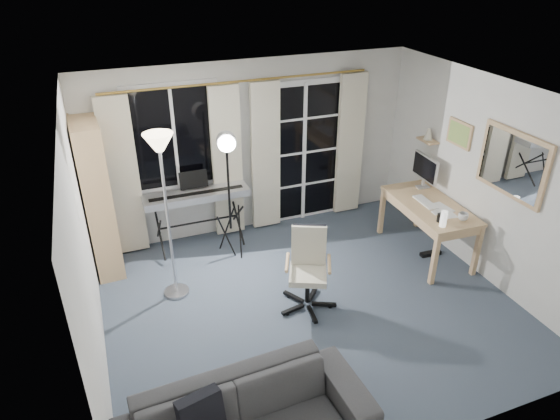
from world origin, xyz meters
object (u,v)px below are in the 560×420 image
(torchiere_lamp, at_px, (162,169))
(office_chair, at_px, (308,261))
(studio_light, at_px, (227,157))
(bookshelf, at_px, (95,201))
(monitor, at_px, (425,169))
(sofa, at_px, (242,418))
(mug, at_px, (463,216))
(desk, at_px, (429,210))
(keyboard_piano, at_px, (196,197))

(torchiere_lamp, relative_size, office_chair, 2.12)
(studio_light, bearing_deg, bookshelf, 178.67)
(bookshelf, bearing_deg, monitor, -12.93)
(bookshelf, distance_m, sofa, 3.39)
(studio_light, xyz_separation_m, sofa, (-0.73, -2.84, -1.01))
(bookshelf, relative_size, mug, 16.17)
(bookshelf, height_order, torchiere_lamp, torchiere_lamp)
(torchiere_lamp, height_order, office_chair, torchiere_lamp)
(monitor, bearing_deg, office_chair, -155.37)
(office_chair, xyz_separation_m, monitor, (2.08, 0.84, 0.46))
(bookshelf, xyz_separation_m, mug, (4.10, -1.73, -0.13))
(monitor, bearing_deg, mug, -93.20)
(desk, distance_m, mug, 0.53)
(bookshelf, distance_m, desk, 4.20)
(desk, bearing_deg, mug, -76.09)
(keyboard_piano, xyz_separation_m, mug, (2.86, -1.73, 0.04))
(studio_light, height_order, mug, studio_light)
(mug, bearing_deg, torchiere_lamp, 166.63)
(sofa, bearing_deg, torchiere_lamp, 90.21)
(desk, bearing_deg, monitor, 69.01)
(bookshelf, relative_size, sofa, 0.92)
(bookshelf, height_order, studio_light, bookshelf)
(mug, xyz_separation_m, sofa, (-3.26, -1.51, -0.38))
(bookshelf, height_order, mug, bookshelf)
(torchiere_lamp, relative_size, keyboard_piano, 1.45)
(office_chair, bearing_deg, bookshelf, 167.45)
(office_chair, bearing_deg, studio_light, 138.94)
(keyboard_piano, bearing_deg, bookshelf, -179.62)
(bookshelf, bearing_deg, sofa, -77.83)
(mug, bearing_deg, office_chair, 176.80)
(keyboard_piano, bearing_deg, mug, -31.05)
(keyboard_piano, bearing_deg, studio_light, -50.10)
(studio_light, bearing_deg, monitor, 4.61)
(office_chair, distance_m, desk, 1.92)
(bookshelf, distance_m, monitor, 4.27)
(torchiere_lamp, height_order, monitor, torchiere_lamp)
(studio_light, xyz_separation_m, mug, (2.53, -1.33, -0.62))
(keyboard_piano, height_order, studio_light, studio_light)
(torchiere_lamp, xyz_separation_m, sofa, (0.11, -2.31, -1.19))
(torchiere_lamp, bearing_deg, office_chair, -26.40)
(sofa, bearing_deg, desk, 29.96)
(torchiere_lamp, height_order, mug, torchiere_lamp)
(monitor, relative_size, sofa, 0.25)
(bookshelf, distance_m, studio_light, 1.70)
(torchiere_lamp, xyz_separation_m, keyboard_piano, (0.51, 0.93, -0.85))
(office_chair, height_order, sofa, office_chair)
(studio_light, distance_m, sofa, 3.10)
(bookshelf, relative_size, keyboard_piano, 1.41)
(bookshelf, relative_size, torchiere_lamp, 0.97)
(office_chair, distance_m, mug, 2.00)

